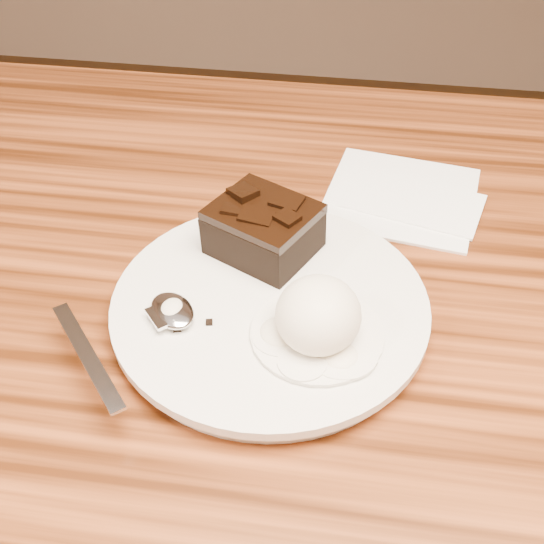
# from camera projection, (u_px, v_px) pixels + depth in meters

# --- Properties ---
(dining_table) EXTENTS (1.20, 0.80, 0.75)m
(dining_table) POSITION_uv_depth(u_px,v_px,m) (308.00, 541.00, 0.78)
(dining_table) COLOR #321506
(dining_table) RESTS_ON floor
(plate) EXTENTS (0.24, 0.24, 0.02)m
(plate) POSITION_uv_depth(u_px,v_px,m) (270.00, 309.00, 0.52)
(plate) COLOR silver
(plate) RESTS_ON dining_table
(brownie) EXTENTS (0.10, 0.10, 0.04)m
(brownie) POSITION_uv_depth(u_px,v_px,m) (263.00, 232.00, 0.55)
(brownie) COLOR black
(brownie) RESTS_ON plate
(ice_cream_scoop) EXTENTS (0.06, 0.07, 0.05)m
(ice_cream_scoop) POSITION_uv_depth(u_px,v_px,m) (318.00, 315.00, 0.47)
(ice_cream_scoop) COLOR white
(ice_cream_scoop) RESTS_ON plate
(melt_puddle) EXTENTS (0.10, 0.10, 0.00)m
(melt_puddle) POSITION_uv_depth(u_px,v_px,m) (317.00, 334.00, 0.48)
(melt_puddle) COLOR white
(melt_puddle) RESTS_ON plate
(spoon) EXTENTS (0.13, 0.15, 0.01)m
(spoon) POSITION_uv_depth(u_px,v_px,m) (173.00, 312.00, 0.50)
(spoon) COLOR silver
(spoon) RESTS_ON plate
(napkin) EXTENTS (0.16, 0.16, 0.01)m
(napkin) POSITION_uv_depth(u_px,v_px,m) (401.00, 195.00, 0.65)
(napkin) COLOR white
(napkin) RESTS_ON dining_table
(crumb_a) EXTENTS (0.01, 0.01, 0.00)m
(crumb_a) POSITION_uv_depth(u_px,v_px,m) (314.00, 308.00, 0.50)
(crumb_a) COLOR black
(crumb_a) RESTS_ON plate
(crumb_b) EXTENTS (0.01, 0.01, 0.00)m
(crumb_b) POSITION_uv_depth(u_px,v_px,m) (209.00, 322.00, 0.49)
(crumb_b) COLOR black
(crumb_b) RESTS_ON plate
(crumb_c) EXTENTS (0.01, 0.01, 0.00)m
(crumb_c) POSITION_uv_depth(u_px,v_px,m) (177.00, 329.00, 0.49)
(crumb_c) COLOR black
(crumb_c) RESTS_ON plate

